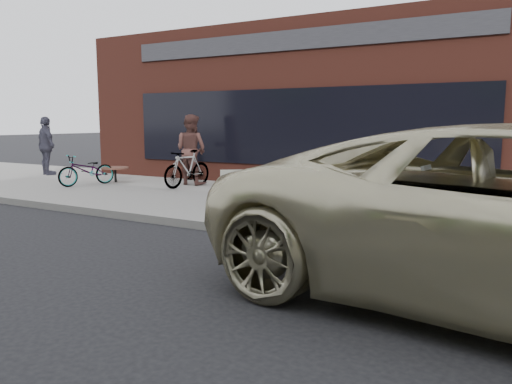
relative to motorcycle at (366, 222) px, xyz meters
The scene contains 10 objects.
ground 3.84m from the motorcycle, 119.26° to the right, with size 120.00×120.00×0.00m, color black.
near_sidewalk 4.16m from the motorcycle, 116.74° to the left, with size 44.00×6.00×0.15m, color gray.
storefront 11.47m from the motorcycle, 109.87° to the left, with size 14.00×10.07×4.50m.
motorcycle is the anchor object (origin of this frame).
bicycle_front 9.23m from the motorcycle, 160.01° to the left, with size 0.55×1.57×0.83m, color gray.
bicycle_rear 7.43m from the motorcycle, 145.44° to the left, with size 0.46×1.61×0.97m, color gray.
sandwich_sign 3.84m from the motorcycle, 148.88° to the left, with size 0.66×0.65×0.78m.
cafe_table 9.42m from the motorcycle, 154.72° to the left, with size 0.75×0.75×0.43m.
cafe_patron_left 7.93m from the motorcycle, 143.48° to the left, with size 0.92×0.72×1.89m, color #502F2A.
cafe_patron_right 12.65m from the motorcycle, 159.75° to the left, with size 1.09×0.45×1.86m, color #3C3B4B.
Camera 1 is at (3.74, -2.82, 1.86)m, focal length 35.00 mm.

